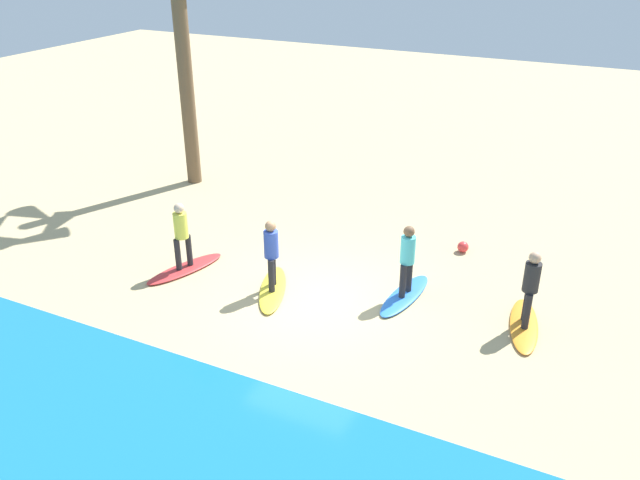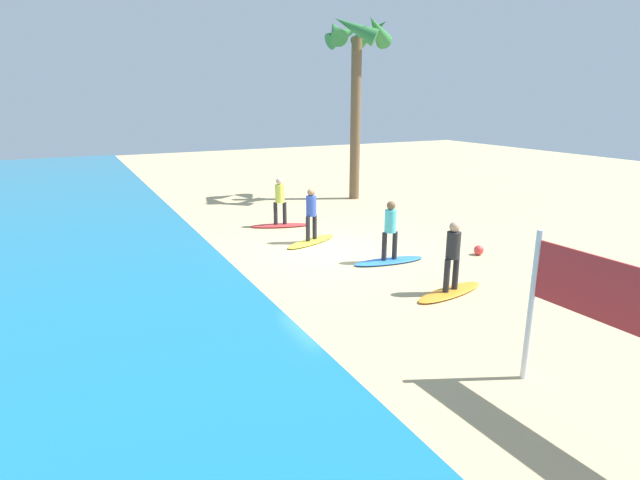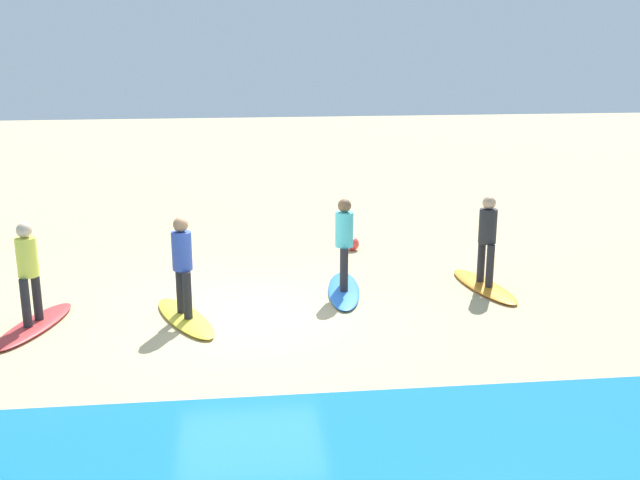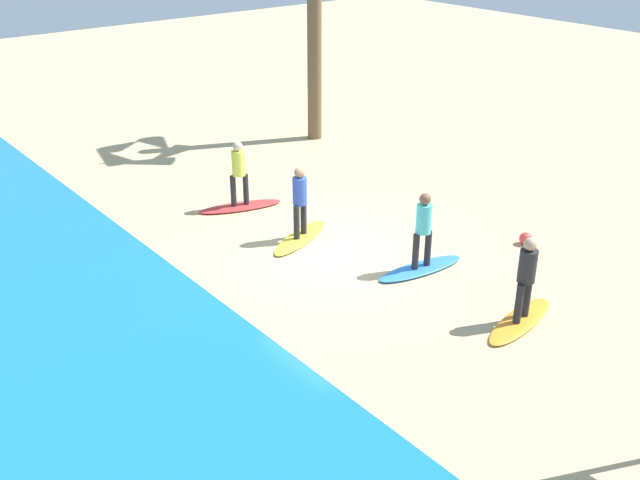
{
  "view_description": "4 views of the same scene",
  "coord_description": "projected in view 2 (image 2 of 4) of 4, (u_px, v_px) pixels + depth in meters",
  "views": [
    {
      "loc": [
        -5.43,
        10.88,
        7.45
      ],
      "look_at": [
        0.04,
        -0.38,
        1.29
      ],
      "focal_mm": 36.26,
      "sensor_mm": 36.0,
      "label": 1
    },
    {
      "loc": [
        -12.89,
        6.81,
        4.43
      ],
      "look_at": [
        -1.56,
        1.06,
        0.86
      ],
      "focal_mm": 28.69,
      "sensor_mm": 36.0,
      "label": 2
    },
    {
      "loc": [
        0.15,
        11.86,
        4.55
      ],
      "look_at": [
        -1.24,
        -0.24,
        1.21
      ],
      "focal_mm": 42.81,
      "sensor_mm": 36.0,
      "label": 3
    },
    {
      "loc": [
        -11.09,
        9.19,
        7.26
      ],
      "look_at": [
        -0.64,
        0.81,
        0.82
      ],
      "focal_mm": 41.6,
      "sensor_mm": 36.0,
      "label": 4
    }
  ],
  "objects": [
    {
      "name": "surfer_red",
      "position": [
        280.0,
        198.0,
        17.79
      ],
      "size": [
        0.32,
        0.44,
        1.64
      ],
      "color": "#232328",
      "rests_on": "surfboard_red"
    },
    {
      "name": "surfer_yellow",
      "position": [
        311.0,
        210.0,
        15.79
      ],
      "size": [
        0.32,
        0.43,
        1.64
      ],
      "color": "#232328",
      "rests_on": "surfboard_yellow"
    },
    {
      "name": "palm_tree",
      "position": [
        357.0,
        52.0,
        21.39
      ],
      "size": [
        2.88,
        3.03,
        7.75
      ],
      "color": "brown",
      "rests_on": "ground"
    },
    {
      "name": "surfer_blue",
      "position": [
        390.0,
        226.0,
        13.87
      ],
      "size": [
        0.32,
        0.46,
        1.64
      ],
      "color": "#232328",
      "rests_on": "surfboard_blue"
    },
    {
      "name": "surfer_orange",
      "position": [
        453.0,
        251.0,
        11.63
      ],
      "size": [
        0.32,
        0.45,
        1.64
      ],
      "color": "#232328",
      "rests_on": "surfboard_orange"
    },
    {
      "name": "ground_plane",
      "position": [
        328.0,
        251.0,
        15.23
      ],
      "size": [
        60.0,
        60.0,
        0.0
      ],
      "primitive_type": "plane",
      "color": "tan"
    },
    {
      "name": "surfboard_red",
      "position": [
        280.0,
        225.0,
        18.06
      ],
      "size": [
        1.17,
        2.17,
        0.09
      ],
      "primitive_type": "ellipsoid",
      "rotation": [
        0.0,
        0.0,
        1.26
      ],
      "color": "red",
      "rests_on": "ground"
    },
    {
      "name": "beach_ball",
      "position": [
        479.0,
        250.0,
        14.8
      ],
      "size": [
        0.28,
        0.28,
        0.28
      ],
      "primitive_type": "sphere",
      "color": "#E53838",
      "rests_on": "ground"
    },
    {
      "name": "surfboard_yellow",
      "position": [
        311.0,
        241.0,
        16.06
      ],
      "size": [
        1.35,
        2.15,
        0.09
      ],
      "primitive_type": "ellipsoid",
      "rotation": [
        0.0,
        0.0,
        1.98
      ],
      "color": "yellow",
      "rests_on": "ground"
    },
    {
      "name": "surfboard_blue",
      "position": [
        389.0,
        261.0,
        14.14
      ],
      "size": [
        0.8,
        2.15,
        0.09
      ],
      "primitive_type": "ellipsoid",
      "rotation": [
        0.0,
        0.0,
        1.45
      ],
      "color": "blue",
      "rests_on": "ground"
    },
    {
      "name": "surfboard_orange",
      "position": [
        450.0,
        292.0,
        11.89
      ],
      "size": [
        0.95,
        2.17,
        0.09
      ],
      "primitive_type": "ellipsoid",
      "rotation": [
        0.0,
        0.0,
        1.76
      ],
      "color": "orange",
      "rests_on": "ground"
    }
  ]
}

